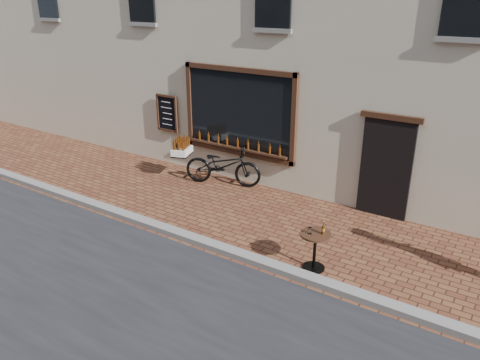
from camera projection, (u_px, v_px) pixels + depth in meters
The scene contains 4 objects.
ground at pixel (223, 258), 8.81m from camera, with size 90.00×90.00×0.00m, color #532A1A.
kerb at pixel (229, 251), 8.94m from camera, with size 90.00×0.25×0.12m, color slate.
cargo_bicycle at pixel (221, 165), 12.00m from camera, with size 2.39×1.33×1.13m.
bistro_table at pixel (315, 244), 8.30m from camera, with size 0.56×0.56×0.95m.
Camera 1 is at (4.45, -6.19, 4.67)m, focal length 35.00 mm.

